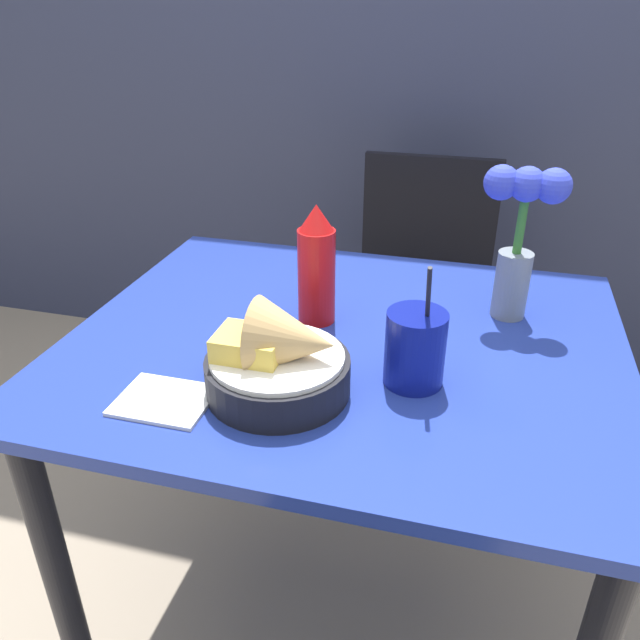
% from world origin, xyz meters
% --- Properties ---
extents(ground_plane, '(12.00, 12.00, 0.00)m').
position_xyz_m(ground_plane, '(0.00, 0.00, 0.00)').
color(ground_plane, gray).
extents(dining_table, '(0.97, 0.80, 0.75)m').
position_xyz_m(dining_table, '(0.00, 0.00, 0.63)').
color(dining_table, '#233893').
rests_on(dining_table, ground_plane).
extents(chair_far_window, '(0.40, 0.40, 0.87)m').
position_xyz_m(chair_far_window, '(0.06, 0.80, 0.52)').
color(chair_far_window, black).
rests_on(chair_far_window, ground_plane).
extents(food_basket, '(0.22, 0.22, 0.15)m').
position_xyz_m(food_basket, '(-0.05, -0.19, 0.81)').
color(food_basket, black).
rests_on(food_basket, dining_table).
extents(ketchup_bottle, '(0.07, 0.07, 0.22)m').
position_xyz_m(ketchup_bottle, '(-0.07, 0.05, 0.86)').
color(ketchup_bottle, red).
rests_on(ketchup_bottle, dining_table).
extents(drink_cup, '(0.09, 0.09, 0.21)m').
position_xyz_m(drink_cup, '(0.13, -0.11, 0.81)').
color(drink_cup, navy).
rests_on(drink_cup, dining_table).
extents(flower_vase, '(0.15, 0.06, 0.28)m').
position_xyz_m(flower_vase, '(0.28, 0.16, 0.93)').
color(flower_vase, gray).
rests_on(flower_vase, dining_table).
extents(napkin, '(0.14, 0.11, 0.01)m').
position_xyz_m(napkin, '(-0.22, -0.26, 0.76)').
color(napkin, white).
rests_on(napkin, dining_table).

